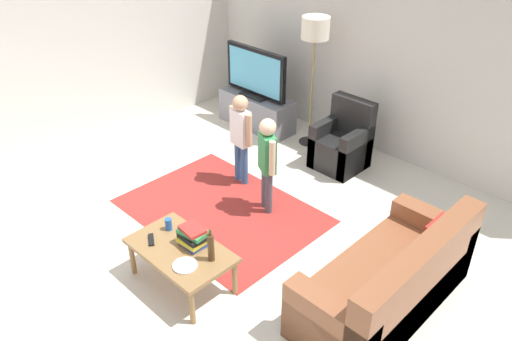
% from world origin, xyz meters
% --- Properties ---
extents(ground, '(7.80, 7.80, 0.00)m').
position_xyz_m(ground, '(0.00, 0.00, 0.00)').
color(ground, beige).
extents(wall_back, '(6.00, 0.12, 2.70)m').
position_xyz_m(wall_back, '(0.00, 3.00, 1.35)').
color(wall_back, silver).
rests_on(wall_back, ground).
extents(wall_left, '(0.12, 6.00, 2.70)m').
position_xyz_m(wall_left, '(-3.00, 0.00, 1.35)').
color(wall_left, silver).
rests_on(wall_left, ground).
extents(area_rug, '(2.20, 1.60, 0.01)m').
position_xyz_m(area_rug, '(-0.40, 0.45, 0.00)').
color(area_rug, '#9E2D28').
rests_on(area_rug, ground).
extents(tv_stand, '(1.20, 0.44, 0.50)m').
position_xyz_m(tv_stand, '(-1.66, 2.30, 0.24)').
color(tv_stand, slate).
rests_on(tv_stand, ground).
extents(tv, '(1.10, 0.28, 0.71)m').
position_xyz_m(tv, '(-1.66, 2.28, 0.85)').
color(tv, black).
rests_on(tv, tv_stand).
extents(couch, '(0.80, 1.80, 0.86)m').
position_xyz_m(couch, '(1.77, 0.50, 0.29)').
color(couch, brown).
rests_on(couch, ground).
extents(armchair, '(0.60, 0.60, 0.90)m').
position_xyz_m(armchair, '(-0.05, 2.26, 0.30)').
color(armchair, black).
rests_on(armchair, ground).
extents(floor_lamp, '(0.36, 0.36, 1.78)m').
position_xyz_m(floor_lamp, '(-0.77, 2.45, 1.54)').
color(floor_lamp, '#262626').
rests_on(floor_lamp, ground).
extents(child_near_tv, '(0.39, 0.19, 1.15)m').
position_xyz_m(child_near_tv, '(-0.71, 1.06, 0.69)').
color(child_near_tv, '#33598C').
rests_on(child_near_tv, ground).
extents(child_center, '(0.35, 0.23, 1.14)m').
position_xyz_m(child_center, '(-0.07, 0.84, 0.69)').
color(child_center, '#4C4C59').
rests_on(child_center, ground).
extents(coffee_table, '(1.00, 0.60, 0.42)m').
position_xyz_m(coffee_table, '(0.20, -0.59, 0.37)').
color(coffee_table, olive).
rests_on(coffee_table, ground).
extents(book_stack, '(0.29, 0.23, 0.19)m').
position_xyz_m(book_stack, '(0.25, -0.47, 0.51)').
color(book_stack, '#334CA5').
rests_on(book_stack, coffee_table).
extents(bottle, '(0.06, 0.06, 0.33)m').
position_xyz_m(bottle, '(0.52, -0.49, 0.56)').
color(bottle, '#4C3319').
rests_on(bottle, coffee_table).
extents(tv_remote, '(0.17, 0.13, 0.02)m').
position_xyz_m(tv_remote, '(-0.08, -0.71, 0.43)').
color(tv_remote, black).
rests_on(tv_remote, coffee_table).
extents(soda_can, '(0.07, 0.07, 0.12)m').
position_xyz_m(soda_can, '(-0.10, -0.49, 0.48)').
color(soda_can, '#2659B2').
rests_on(soda_can, coffee_table).
extents(plate, '(0.22, 0.22, 0.02)m').
position_xyz_m(plate, '(0.42, -0.71, 0.43)').
color(plate, white).
rests_on(plate, coffee_table).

